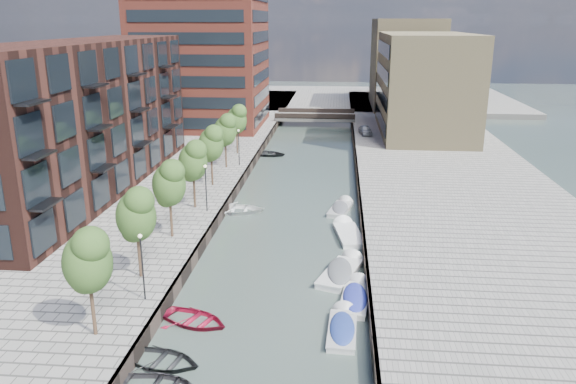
# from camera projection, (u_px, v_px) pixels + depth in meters

# --- Properties ---
(water) EXTENTS (300.00, 300.00, 0.00)m
(water) POSITION_uv_depth(u_px,v_px,m) (302.00, 175.00, 63.32)
(water) COLOR #38473F
(water) RESTS_ON ground
(quay_right) EXTENTS (20.00, 140.00, 1.00)m
(quay_right) POSITION_uv_depth(u_px,v_px,m) (447.00, 174.00, 61.77)
(quay_right) COLOR gray
(quay_right) RESTS_ON ground
(quay_wall_left) EXTENTS (0.25, 140.00, 1.00)m
(quay_wall_left) POSITION_uv_depth(u_px,v_px,m) (249.00, 170.00, 63.71)
(quay_wall_left) COLOR #332823
(quay_wall_left) RESTS_ON ground
(quay_wall_right) EXTENTS (0.25, 140.00, 1.00)m
(quay_wall_right) POSITION_uv_depth(u_px,v_px,m) (357.00, 172.00, 62.64)
(quay_wall_right) COLOR #332823
(quay_wall_right) RESTS_ON ground
(far_closure) EXTENTS (80.00, 40.00, 1.00)m
(far_closure) POSITION_uv_depth(u_px,v_px,m) (321.00, 99.00, 120.28)
(far_closure) COLOR gray
(far_closure) RESTS_ON ground
(apartment_block) EXTENTS (8.00, 38.00, 14.00)m
(apartment_block) POSITION_uv_depth(u_px,v_px,m) (86.00, 117.00, 53.20)
(apartment_block) COLOR black
(apartment_block) RESTS_ON quay_left
(tower) EXTENTS (18.00, 18.00, 30.00)m
(tower) POSITION_uv_depth(u_px,v_px,m) (201.00, 25.00, 83.89)
(tower) COLOR maroon
(tower) RESTS_ON quay_left
(tan_block_near) EXTENTS (12.00, 25.00, 14.00)m
(tan_block_near) POSITION_uv_depth(u_px,v_px,m) (424.00, 84.00, 80.50)
(tan_block_near) COLOR #8D7C56
(tan_block_near) RESTS_ON quay_right
(tan_block_far) EXTENTS (12.00, 20.00, 16.00)m
(tan_block_far) POSITION_uv_depth(u_px,v_px,m) (405.00, 63.00, 104.95)
(tan_block_far) COLOR #8D7C56
(tan_block_far) RESTS_ON quay_right
(bridge) EXTENTS (13.00, 6.00, 1.30)m
(bridge) POSITION_uv_depth(u_px,v_px,m) (315.00, 116.00, 93.37)
(bridge) COLOR gray
(bridge) RESTS_ON ground
(tree_0) EXTENTS (2.50, 2.50, 5.95)m
(tree_0) POSITION_uv_depth(u_px,v_px,m) (87.00, 259.00, 28.24)
(tree_0) COLOR #382619
(tree_0) RESTS_ON quay_left
(tree_1) EXTENTS (2.50, 2.50, 5.95)m
(tree_1) POSITION_uv_depth(u_px,v_px,m) (136.00, 213.00, 34.90)
(tree_1) COLOR #382619
(tree_1) RESTS_ON quay_left
(tree_2) EXTENTS (2.50, 2.50, 5.95)m
(tree_2) POSITION_uv_depth(u_px,v_px,m) (169.00, 182.00, 41.57)
(tree_2) COLOR #382619
(tree_2) RESTS_ON quay_left
(tree_3) EXTENTS (2.50, 2.50, 5.95)m
(tree_3) POSITION_uv_depth(u_px,v_px,m) (193.00, 160.00, 48.23)
(tree_3) COLOR #382619
(tree_3) RESTS_ON quay_left
(tree_4) EXTENTS (2.50, 2.50, 5.95)m
(tree_4) POSITION_uv_depth(u_px,v_px,m) (211.00, 143.00, 54.89)
(tree_4) COLOR #382619
(tree_4) RESTS_ON quay_left
(tree_5) EXTENTS (2.50, 2.50, 5.95)m
(tree_5) POSITION_uv_depth(u_px,v_px,m) (225.00, 129.00, 61.55)
(tree_5) COLOR #382619
(tree_5) RESTS_ON quay_left
(tree_6) EXTENTS (2.50, 2.50, 5.95)m
(tree_6) POSITION_uv_depth(u_px,v_px,m) (236.00, 119.00, 68.21)
(tree_6) COLOR #382619
(tree_6) RESTS_ON quay_left
(lamp_0) EXTENTS (0.24, 0.24, 4.12)m
(lamp_0) POSITION_uv_depth(u_px,v_px,m) (142.00, 260.00, 32.46)
(lamp_0) COLOR black
(lamp_0) RESTS_ON quay_left
(lamp_1) EXTENTS (0.24, 0.24, 4.12)m
(lamp_1) POSITION_uv_depth(u_px,v_px,m) (206.00, 183.00, 47.69)
(lamp_1) COLOR black
(lamp_1) RESTS_ON quay_left
(lamp_2) EXTENTS (0.24, 0.24, 4.12)m
(lamp_2) POSITION_uv_depth(u_px,v_px,m) (239.00, 144.00, 62.92)
(lamp_2) COLOR black
(lamp_2) RESTS_ON quay_left
(sloop_1) EXTENTS (4.66, 3.77, 0.85)m
(sloop_1) POSITION_uv_depth(u_px,v_px,m) (163.00, 364.00, 28.64)
(sloop_1) COLOR black
(sloop_1) RESTS_ON ground
(sloop_2) EXTENTS (5.01, 4.34, 0.87)m
(sloop_2) POSITION_uv_depth(u_px,v_px,m) (195.00, 323.00, 32.52)
(sloop_2) COLOR maroon
(sloop_2) RESTS_ON ground
(sloop_3) EXTENTS (5.34, 3.96, 1.06)m
(sloop_3) POSITION_uv_depth(u_px,v_px,m) (236.00, 212.00, 51.13)
(sloop_3) COLOR white
(sloop_3) RESTS_ON ground
(sloop_4) EXTENTS (5.24, 4.10, 0.99)m
(sloop_4) POSITION_uv_depth(u_px,v_px,m) (267.00, 156.00, 72.52)
(sloop_4) COLOR black
(sloop_4) RESTS_ON ground
(motorboat_0) EXTENTS (1.75, 4.52, 1.49)m
(motorboat_0) POSITION_uv_depth(u_px,v_px,m) (342.00, 327.00, 31.69)
(motorboat_0) COLOR #B8B8B6
(motorboat_0) RESTS_ON ground
(motorboat_1) EXTENTS (3.43, 5.63, 1.77)m
(motorboat_1) POSITION_uv_depth(u_px,v_px,m) (342.00, 271.00, 38.68)
(motorboat_1) COLOR silver
(motorboat_1) RESTS_ON ground
(motorboat_2) EXTENTS (2.69, 5.50, 1.75)m
(motorboat_2) POSITION_uv_depth(u_px,v_px,m) (347.00, 234.00, 45.78)
(motorboat_2) COLOR white
(motorboat_2) RESTS_ON ground
(motorboat_3) EXTENTS (2.18, 4.92, 1.59)m
(motorboat_3) POSITION_uv_depth(u_px,v_px,m) (356.00, 297.00, 35.15)
(motorboat_3) COLOR silver
(motorboat_3) RESTS_ON ground
(motorboat_4) EXTENTS (2.50, 4.77, 1.51)m
(motorboat_4) POSITION_uv_depth(u_px,v_px,m) (341.00, 208.00, 51.70)
(motorboat_4) COLOR #AEADAC
(motorboat_4) RESTS_ON ground
(car) EXTENTS (2.14, 4.01, 1.30)m
(car) POSITION_uv_depth(u_px,v_px,m) (365.00, 130.00, 80.61)
(car) COLOR silver
(car) RESTS_ON quay_right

